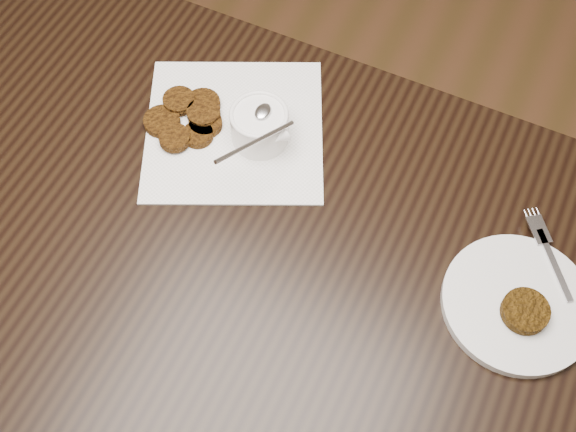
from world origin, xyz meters
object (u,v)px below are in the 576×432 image
object	(u,v)px
napkin	(234,130)
plate_with_patty	(519,301)
table	(203,332)
sauce_ramekin	(259,113)

from	to	relation	value
napkin	plate_with_patty	bearing A→B (deg)	-11.33
napkin	table	bearing A→B (deg)	-85.30
sauce_ramekin	plate_with_patty	distance (m)	0.47
table	sauce_ramekin	xyz separation A→B (m)	(0.03, 0.22, 0.44)
sauce_ramekin	plate_with_patty	xyz separation A→B (m)	(0.45, -0.10, -0.05)
sauce_ramekin	plate_with_patty	size ratio (longest dim) A/B	0.60
plate_with_patty	napkin	bearing A→B (deg)	168.67
sauce_ramekin	plate_with_patty	bearing A→B (deg)	-12.74
napkin	plate_with_patty	distance (m)	0.51
plate_with_patty	sauce_ramekin	bearing A→B (deg)	167.26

